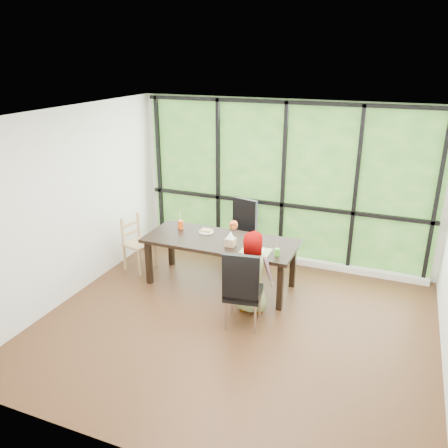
{
  "coord_description": "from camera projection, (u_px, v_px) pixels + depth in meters",
  "views": [
    {
      "loc": [
        1.78,
        -4.82,
        3.37
      ],
      "look_at": [
        -0.5,
        0.86,
        1.05
      ],
      "focal_mm": 36.49,
      "sensor_mm": 36.0,
      "label": 1
    }
  ],
  "objects": [
    {
      "name": "ground",
      "position": [
        235.0,
        325.0,
        6.0
      ],
      "size": [
        5.0,
        5.0,
        0.0
      ],
      "primitive_type": "plane",
      "color": "black",
      "rests_on": "ground"
    },
    {
      "name": "back_wall",
      "position": [
        284.0,
        183.0,
        7.47
      ],
      "size": [
        5.0,
        0.0,
        5.0
      ],
      "primitive_type": "plane",
      "rotation": [
        1.57,
        0.0,
        0.0
      ],
      "color": "silver",
      "rests_on": "ground"
    },
    {
      "name": "foliage_backdrop",
      "position": [
        284.0,
        184.0,
        7.45
      ],
      "size": [
        4.8,
        0.02,
        2.65
      ],
      "primitive_type": "cube",
      "color": "#2B5420",
      "rests_on": "back_wall"
    },
    {
      "name": "window_mullions",
      "position": [
        283.0,
        184.0,
        7.42
      ],
      "size": [
        4.8,
        0.06,
        2.65
      ],
      "primitive_type": null,
      "color": "black",
      "rests_on": "back_wall"
    },
    {
      "name": "window_sill",
      "position": [
        279.0,
        258.0,
        7.84
      ],
      "size": [
        4.8,
        0.12,
        0.1
      ],
      "primitive_type": "cube",
      "color": "silver",
      "rests_on": "ground"
    },
    {
      "name": "dining_table",
      "position": [
        220.0,
        262.0,
        6.91
      ],
      "size": [
        2.35,
        1.14,
        0.75
      ],
      "primitive_type": "cube",
      "rotation": [
        0.0,
        0.0,
        -0.1
      ],
      "color": "black",
      "rests_on": "ground"
    },
    {
      "name": "chair_window_leather",
      "position": [
        238.0,
        232.0,
        7.62
      ],
      "size": [
        0.56,
        0.56,
        1.08
      ],
      "primitive_type": "cube",
      "rotation": [
        0.0,
        0.0,
        -0.25
      ],
      "color": "black",
      "rests_on": "ground"
    },
    {
      "name": "chair_interior_leather",
      "position": [
        243.0,
        287.0,
        5.83
      ],
      "size": [
        0.53,
        0.53,
        1.08
      ],
      "primitive_type": "cube",
      "rotation": [
        0.0,
        0.0,
        3.3
      ],
      "color": "black",
      "rests_on": "ground"
    },
    {
      "name": "chair_end_beech",
      "position": [
        139.0,
        244.0,
        7.4
      ],
      "size": [
        0.48,
        0.5,
        0.9
      ],
      "primitive_type": "cube",
      "rotation": [
        0.0,
        0.0,
        1.35
      ],
      "color": "#A27C53",
      "rests_on": "ground"
    },
    {
      "name": "child_toddler",
      "position": [
        233.0,
        246.0,
        7.37
      ],
      "size": [
        0.32,
        0.22,
        0.85
      ],
      "primitive_type": "imported",
      "rotation": [
        0.0,
        0.0,
        -0.06
      ],
      "color": "orange",
      "rests_on": "ground"
    },
    {
      "name": "child_older",
      "position": [
        252.0,
        272.0,
        6.15
      ],
      "size": [
        0.61,
        0.44,
        1.16
      ],
      "primitive_type": "imported",
      "rotation": [
        0.0,
        0.0,
        3.27
      ],
      "color": "gray",
      "rests_on": "ground"
    },
    {
      "name": "placemat",
      "position": [
        256.0,
        251.0,
        6.39
      ],
      "size": [
        0.41,
        0.3,
        0.01
      ],
      "primitive_type": "cube",
      "color": "tan",
      "rests_on": "dining_table"
    },
    {
      "name": "plate_far",
      "position": [
        206.0,
        232.0,
        7.05
      ],
      "size": [
        0.23,
        0.23,
        0.01
      ],
      "primitive_type": "cylinder",
      "color": "white",
      "rests_on": "dining_table"
    },
    {
      "name": "plate_near",
      "position": [
        256.0,
        250.0,
        6.4
      ],
      "size": [
        0.23,
        0.23,
        0.01
      ],
      "primitive_type": "cylinder",
      "color": "white",
      "rests_on": "dining_table"
    },
    {
      "name": "orange_cup",
      "position": [
        181.0,
        225.0,
        7.18
      ],
      "size": [
        0.09,
        0.09,
        0.14
      ],
      "primitive_type": "cylinder",
      "color": "#DF5013",
      "rests_on": "dining_table"
    },
    {
      "name": "green_cup",
      "position": [
        277.0,
        252.0,
        6.22
      ],
      "size": [
        0.07,
        0.07,
        0.11
      ],
      "primitive_type": "cylinder",
      "color": "green",
      "rests_on": "dining_table"
    },
    {
      "name": "tissue_box",
      "position": [
        230.0,
        242.0,
        6.54
      ],
      "size": [
        0.14,
        0.14,
        0.12
      ],
      "primitive_type": "cube",
      "color": "tan",
      "rests_on": "dining_table"
    },
    {
      "name": "crepe_rolls_far",
      "position": [
        206.0,
        230.0,
        7.04
      ],
      "size": [
        0.2,
        0.12,
        0.04
      ],
      "primitive_type": null,
      "color": "tan",
      "rests_on": "plate_far"
    },
    {
      "name": "crepe_rolls_near",
      "position": [
        256.0,
        249.0,
        6.39
      ],
      "size": [
        0.1,
        0.12,
        0.04
      ],
      "primitive_type": null,
      "color": "tan",
      "rests_on": "plate_near"
    },
    {
      "name": "straw_white",
      "position": [
        180.0,
        218.0,
        7.14
      ],
      "size": [
        0.01,
        0.04,
        0.2
      ],
      "primitive_type": "cylinder",
      "rotation": [
        0.14,
        0.0,
        0.0
      ],
      "color": "white",
      "rests_on": "orange_cup"
    },
    {
      "name": "straw_pink",
      "position": [
        277.0,
        246.0,
        6.19
      ],
      "size": [
        0.01,
        0.04,
        0.2
      ],
      "primitive_type": "cylinder",
      "rotation": [
        0.14,
        0.0,
        0.0
      ],
      "color": "pink",
      "rests_on": "green_cup"
    },
    {
      "name": "tissue",
      "position": [
        231.0,
        235.0,
        6.5
      ],
      "size": [
        0.12,
        0.12,
        0.11
      ],
      "primitive_type": "cone",
      "color": "white",
      "rests_on": "tissue_box"
    }
  ]
}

